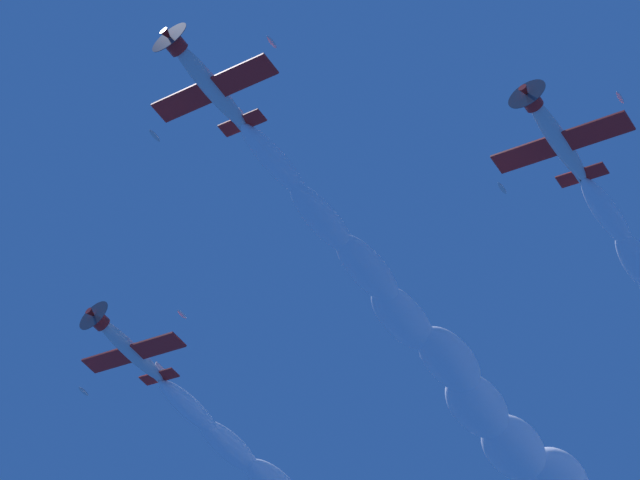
# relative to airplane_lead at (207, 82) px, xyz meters

# --- Properties ---
(airplane_lead) EXTENTS (8.10, 7.65, 3.15)m
(airplane_lead) POSITION_rel_airplane_lead_xyz_m (0.00, 0.00, 0.00)
(airplane_lead) COLOR silver
(airplane_left_wingman) EXTENTS (8.10, 7.66, 3.17)m
(airplane_left_wingman) POSITION_rel_airplane_lead_xyz_m (7.28, 18.67, -0.32)
(airplane_left_wingman) COLOR silver
(airplane_right_wingman) EXTENTS (8.11, 7.63, 3.04)m
(airplane_right_wingman) POSITION_rel_airplane_lead_xyz_m (-20.19, 4.76, -0.24)
(airplane_right_wingman) COLOR silver
(smoke_trail_lead) EXTENTS (20.85, 41.73, 4.79)m
(smoke_trail_lead) POSITION_rel_airplane_lead_xyz_m (-13.39, 30.05, -0.64)
(smoke_trail_lead) COLOR white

